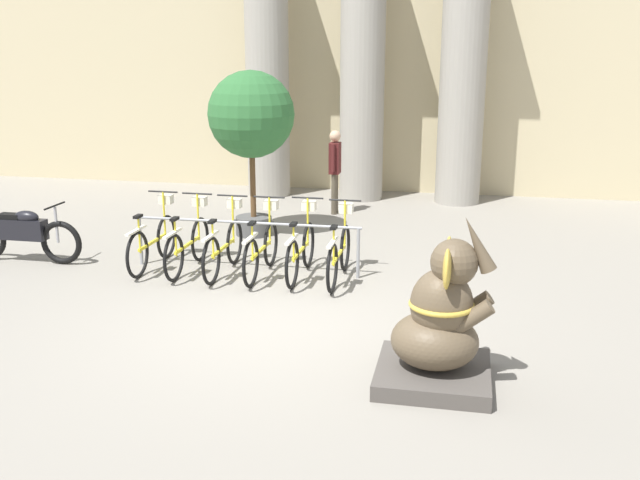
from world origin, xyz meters
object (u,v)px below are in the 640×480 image
potted_tree (251,119)px  elephant_statue (440,327)px  bicycle_4 (301,249)px  bicycle_3 (262,248)px  bicycle_5 (339,252)px  person_pedestrian (335,164)px  bicycle_0 (153,240)px  motorcycle (23,233)px  bicycle_1 (188,243)px  bicycle_2 (224,246)px

potted_tree → elephant_statue: bearing=-56.3°
potted_tree → bicycle_4: bearing=-57.6°
bicycle_3 → bicycle_5: (1.16, 0.00, 0.00)m
person_pedestrian → bicycle_5: bearing=-78.6°
bicycle_0 → bicycle_4: 2.31m
elephant_statue → motorcycle: elephant_statue is taller
bicycle_0 → bicycle_5: (2.89, -0.06, 0.00)m
bicycle_5 → elephant_statue: size_ratio=0.99×
elephant_statue → potted_tree: bearing=123.7°
bicycle_0 → potted_tree: size_ratio=0.60×
motorcycle → bicycle_1: bearing=2.7°
bicycle_5 → bicycle_1: bearing=179.4°
bicycle_3 → motorcycle: (-3.83, -0.10, 0.04)m
person_pedestrian → potted_tree: (-1.11, -1.95, 1.06)m
bicycle_0 → bicycle_5: bearing=-1.2°
motorcycle → person_pedestrian: size_ratio=1.19×
bicycle_2 → bicycle_4: size_ratio=1.00×
bicycle_1 → person_pedestrian: bearing=70.6°
potted_tree → motorcycle: bearing=-142.3°
bicycle_1 → bicycle_5: 2.31m
bicycle_5 → motorcycle: 4.99m
bicycle_3 → person_pedestrian: (0.31, 4.19, 0.58)m
person_pedestrian → potted_tree: 2.48m
bicycle_3 → elephant_statue: bearing=-48.1°
motorcycle → bicycle_5: bearing=1.2°
bicycle_4 → elephant_statue: 3.73m
bicycle_0 → bicycle_4: same height
person_pedestrian → elephant_statue: bearing=-71.7°
motorcycle → potted_tree: size_ratio=0.69×
bicycle_3 → bicycle_5: bearing=0.2°
bicycle_2 → person_pedestrian: size_ratio=1.04×
bicycle_1 → person_pedestrian: person_pedestrian is taller
bicycle_4 → elephant_statue: bearing=-55.4°
bicycle_0 → elephant_statue: size_ratio=0.99×
bicycle_1 → motorcycle: 2.68m
potted_tree → bicycle_5: bearing=-48.8°
bicycle_1 → person_pedestrian: (1.47, 4.16, 0.58)m
bicycle_3 → potted_tree: potted_tree is taller
bicycle_1 → bicycle_4: size_ratio=1.00×
bicycle_5 → person_pedestrian: 4.31m
bicycle_1 → bicycle_3: (1.16, -0.03, 0.00)m
bicycle_2 → bicycle_3: (0.58, 0.01, 0.00)m
bicycle_0 → bicycle_5: size_ratio=1.00×
bicycle_3 → bicycle_0: bearing=177.8°
bicycle_4 → person_pedestrian: 4.18m
bicycle_3 → bicycle_4: 0.58m
bicycle_0 → person_pedestrian: bearing=63.7°
bicycle_1 → bicycle_3: size_ratio=1.00×
bicycle_0 → potted_tree: bearing=66.9°
bicycle_0 → bicycle_1: (0.58, -0.04, 0.00)m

